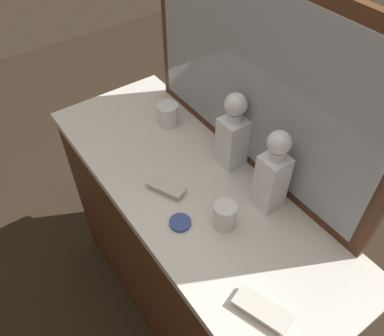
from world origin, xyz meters
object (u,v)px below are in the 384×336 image
(crystal_tumbler_left, at_px, (168,115))
(silver_brush_rear, at_px, (166,188))
(silver_brush_far_right, at_px, (262,310))
(crystal_tumbler_far_left, at_px, (225,216))
(crystal_decanter_front, at_px, (272,177))
(porcelain_dish, at_px, (180,223))
(crystal_decanter_far_right, at_px, (233,137))

(crystal_tumbler_left, xyz_separation_m, silver_brush_rear, (0.30, -0.20, -0.03))
(silver_brush_far_right, bearing_deg, silver_brush_rear, 177.04)
(crystal_tumbler_far_left, height_order, silver_brush_far_right, crystal_tumbler_far_left)
(crystal_decanter_front, bearing_deg, porcelain_dish, -108.55)
(crystal_tumbler_left, relative_size, crystal_tumbler_far_left, 1.00)
(crystal_decanter_front, xyz_separation_m, silver_brush_rear, (-0.24, -0.24, -0.11))
(crystal_tumbler_left, relative_size, silver_brush_far_right, 0.52)
(silver_brush_far_right, bearing_deg, crystal_tumbler_far_left, 160.59)
(crystal_decanter_far_right, distance_m, crystal_tumbler_left, 0.34)
(crystal_decanter_far_right, distance_m, porcelain_dish, 0.35)
(crystal_tumbler_far_left, bearing_deg, crystal_tumbler_left, 166.03)
(silver_brush_rear, bearing_deg, crystal_decanter_front, 45.27)
(crystal_tumbler_far_left, distance_m, silver_brush_rear, 0.24)
(silver_brush_rear, bearing_deg, crystal_tumbler_left, 145.85)
(crystal_tumbler_far_left, bearing_deg, crystal_decanter_front, 84.71)
(crystal_decanter_front, bearing_deg, silver_brush_far_right, -45.08)
(silver_brush_rear, height_order, porcelain_dish, silver_brush_rear)
(crystal_decanter_far_right, bearing_deg, crystal_tumbler_far_left, -43.33)
(crystal_decanter_far_right, height_order, crystal_tumbler_left, crystal_decanter_far_right)
(crystal_decanter_far_right, bearing_deg, silver_brush_far_right, -31.03)
(silver_brush_far_right, height_order, porcelain_dish, silver_brush_far_right)
(silver_brush_rear, distance_m, porcelain_dish, 0.15)
(silver_brush_far_right, bearing_deg, crystal_decanter_far_right, 148.97)
(crystal_decanter_far_right, xyz_separation_m, silver_brush_rear, (-0.02, -0.27, -0.11))
(crystal_tumbler_far_left, bearing_deg, silver_brush_rear, -161.84)
(silver_brush_rear, bearing_deg, crystal_tumbler_far_left, 18.16)
(crystal_tumbler_left, relative_size, silver_brush_rear, 0.60)
(silver_brush_rear, distance_m, silver_brush_far_right, 0.51)
(crystal_decanter_front, height_order, porcelain_dish, crystal_decanter_front)
(porcelain_dish, bearing_deg, silver_brush_far_right, 2.21)
(crystal_tumbler_far_left, relative_size, porcelain_dish, 1.23)
(crystal_decanter_front, xyz_separation_m, crystal_tumbler_far_left, (-0.02, -0.17, -0.08))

